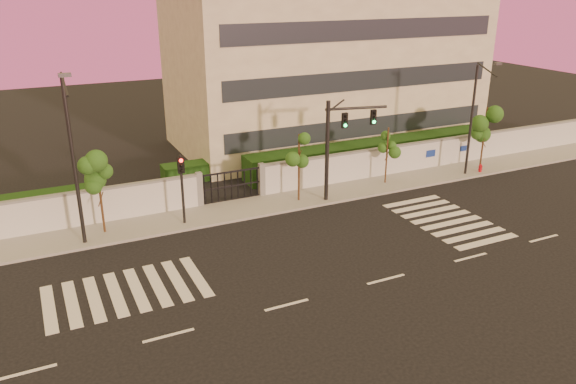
{
  "coord_description": "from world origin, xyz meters",
  "views": [
    {
      "loc": [
        -13.71,
        -18.31,
        12.7
      ],
      "look_at": [
        -2.06,
        6.0,
        2.54
      ],
      "focal_mm": 35.0,
      "sensor_mm": 36.0,
      "label": 1
    }
  ],
  "objects": [
    {
      "name": "street_tree_d",
      "position": [
        0.71,
        10.23,
        3.16
      ],
      "size": [
        1.52,
        1.21,
        4.29
      ],
      "color": "#382314",
      "rests_on": "ground"
    },
    {
      "name": "hedge_row",
      "position": [
        1.17,
        14.74,
        0.82
      ],
      "size": [
        41.0,
        4.25,
        1.8
      ],
      "color": "#113610",
      "rests_on": "ground"
    },
    {
      "name": "streetlight_east",
      "position": [
        13.41,
        9.56,
        4.29
      ],
      "size": [
        0.47,
        1.91,
        7.94
      ],
      "color": "black",
      "rests_on": "ground"
    },
    {
      "name": "road_markings",
      "position": [
        -1.58,
        3.76,
        0.01
      ],
      "size": [
        57.0,
        7.62,
        0.02
      ],
      "color": "silver",
      "rests_on": "ground"
    },
    {
      "name": "institutional_building",
      "position": [
        9.0,
        21.99,
        6.16
      ],
      "size": [
        24.4,
        12.4,
        12.25
      ],
      "color": "#B3AC98",
      "rests_on": "ground"
    },
    {
      "name": "ground",
      "position": [
        0.0,
        0.0,
        0.0
      ],
      "size": [
        120.0,
        120.0,
        0.0
      ],
      "primitive_type": "plane",
      "color": "black",
      "rests_on": "ground"
    },
    {
      "name": "street_tree_e",
      "position": [
        7.3,
        10.57,
        2.87
      ],
      "size": [
        1.32,
        1.05,
        3.89
      ],
      "color": "#382314",
      "rests_on": "ground"
    },
    {
      "name": "traffic_signal_main",
      "position": [
        3.02,
        9.57,
        3.95
      ],
      "size": [
        3.92,
        1.0,
        6.24
      ],
      "rotation": [
        0.0,
        0.0,
        -0.22
      ],
      "color": "black",
      "rests_on": "ground"
    },
    {
      "name": "traffic_signal_secondary",
      "position": [
        -6.57,
        9.85,
        2.57
      ],
      "size": [
        0.32,
        0.32,
        4.05
      ],
      "rotation": [
        0.0,
        0.0,
        -0.34
      ],
      "color": "black",
      "rests_on": "ground"
    },
    {
      "name": "streetlight_west",
      "position": [
        -11.87,
        9.48,
        4.86
      ],
      "size": [
        0.54,
        2.17,
        9.0
      ],
      "color": "black",
      "rests_on": "ground"
    },
    {
      "name": "perimeter_wall",
      "position": [
        0.1,
        12.0,
        1.07
      ],
      "size": [
        60.0,
        0.36,
        2.2
      ],
      "color": "silver",
      "rests_on": "ground"
    },
    {
      "name": "street_tree_c",
      "position": [
        -10.73,
        10.55,
        3.34
      ],
      "size": [
        1.5,
        1.2,
        4.54
      ],
      "color": "#382314",
      "rests_on": "ground"
    },
    {
      "name": "street_tree_f",
      "position": [
        15.18,
        10.17,
        3.36
      ],
      "size": [
        1.51,
        1.2,
        4.57
      ],
      "color": "#382314",
      "rests_on": "ground"
    },
    {
      "name": "fire_hydrant",
      "position": [
        14.6,
        9.55,
        0.36
      ],
      "size": [
        0.28,
        0.27,
        0.71
      ],
      "rotation": [
        0.0,
        0.0,
        -0.29
      ],
      "color": "#B00B18",
      "rests_on": "ground"
    },
    {
      "name": "sidewalk",
      "position": [
        0.0,
        10.5,
        0.07
      ],
      "size": [
        60.0,
        3.0,
        0.15
      ],
      "primitive_type": "cube",
      "color": "gray",
      "rests_on": "ground"
    }
  ]
}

